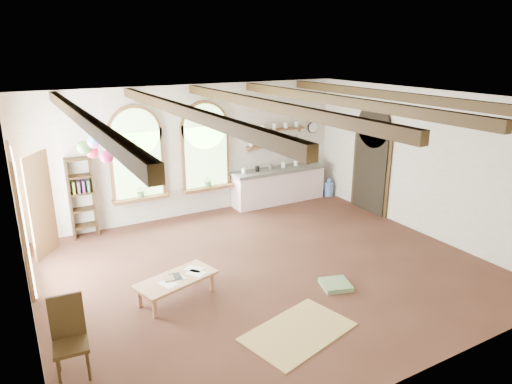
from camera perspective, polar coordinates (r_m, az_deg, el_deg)
floor at (r=8.85m, az=1.14°, el=-9.52°), size 8.00×8.00×0.00m
ceiling_beams at (r=7.92m, az=1.28°, el=10.83°), size 6.20×6.80×0.18m
window_left at (r=10.80m, az=-14.65°, el=4.22°), size 1.30×0.28×2.20m
window_right at (r=11.33m, az=-6.32°, el=5.32°), size 1.30×0.28×2.20m
left_doorway at (r=9.05m, az=-27.35°, el=-3.04°), size 0.10×1.90×2.50m
right_doorway at (r=11.84m, az=14.11°, el=2.79°), size 0.10×1.30×2.40m
kitchen_counter at (r=12.32m, az=2.85°, el=0.88°), size 2.68×0.62×0.94m
wall_shelf_lower at (r=12.20m, az=2.48°, el=5.92°), size 1.70×0.24×0.04m
wall_shelf_upper at (r=12.13m, az=2.51°, el=7.77°), size 1.70×0.24×0.04m
wall_clock at (r=12.88m, az=7.12°, el=8.02°), size 0.32×0.04×0.32m
bookshelf at (r=10.65m, az=-20.94°, el=-0.67°), size 0.53×0.32×1.80m
coffee_table at (r=7.84m, az=-9.94°, el=-10.83°), size 1.47×0.97×0.38m
side_chair at (r=6.61m, az=-22.02°, el=-18.26°), size 0.46×0.46×1.07m
floor_mat at (r=7.12m, az=5.30°, el=-16.98°), size 1.82×1.37×0.02m
floor_cushion at (r=8.33m, az=9.91°, el=-11.35°), size 0.61×0.61×0.08m
water_jug_a at (r=12.82m, az=5.87°, el=0.31°), size 0.27×0.27×0.52m
water_jug_b at (r=13.05m, az=9.08°, el=0.48°), size 0.27×0.27×0.52m
balloon_cluster at (r=8.90m, az=-18.53°, el=5.69°), size 0.82×0.93×1.15m
table_book at (r=7.80m, az=-11.40°, el=-10.63°), size 0.19×0.25×0.02m
tablet at (r=7.85m, az=-10.03°, el=-10.38°), size 0.20×0.28×0.01m
potted_plant_left at (r=10.90m, az=-14.19°, el=0.12°), size 0.27×0.23×0.30m
potted_plant_right at (r=11.42m, az=-5.98°, el=1.39°), size 0.27×0.23×0.30m
shelf_cup_a at (r=11.82m, az=-0.63°, el=5.89°), size 0.12×0.10×0.10m
shelf_cup_b at (r=11.99m, az=0.85°, el=6.05°), size 0.10×0.10×0.09m
shelf_bowl_a at (r=12.17m, az=2.28°, el=6.11°), size 0.22×0.22×0.05m
shelf_bowl_b at (r=12.35m, az=3.68°, el=6.29°), size 0.20×0.20×0.06m
shelf_vase at (r=12.53m, az=5.04°, el=6.72°), size 0.18×0.18×0.19m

